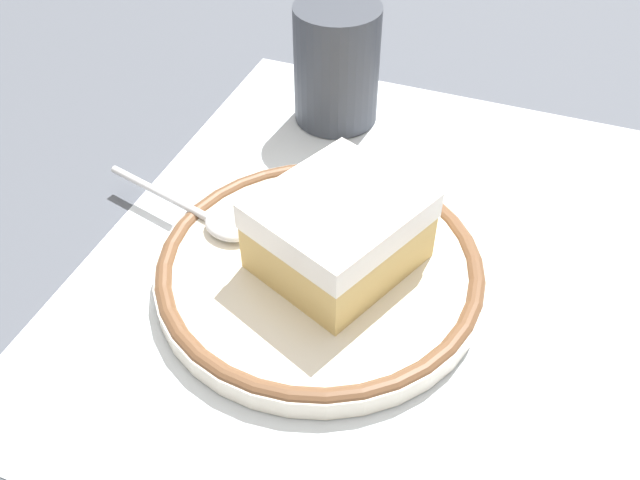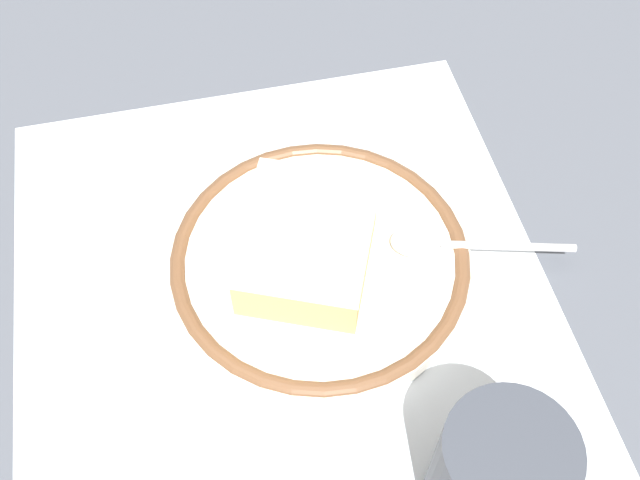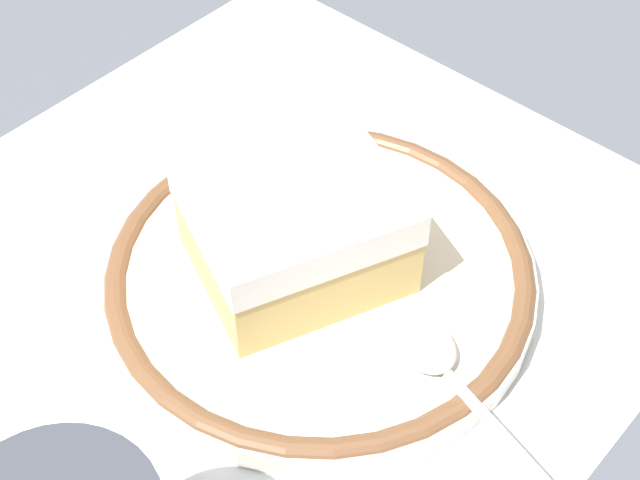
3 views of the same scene
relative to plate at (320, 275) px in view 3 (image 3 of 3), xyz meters
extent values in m
plane|color=#4C515B|center=(0.03, -0.03, -0.01)|extent=(2.40, 2.40, 0.00)
cube|color=silver|center=(0.03, -0.03, -0.01)|extent=(0.43, 0.36, 0.00)
cylinder|color=silver|center=(0.00, 0.00, 0.00)|extent=(0.21, 0.21, 0.01)
torus|color=brown|center=(0.00, 0.00, 0.00)|extent=(0.21, 0.21, 0.01)
cube|color=#DBB76B|center=(0.01, -0.01, 0.02)|extent=(0.12, 0.11, 0.03)
cube|color=white|center=(0.01, -0.01, 0.05)|extent=(0.12, 0.11, 0.02)
ellipsoid|color=silver|center=(0.01, 0.07, 0.01)|extent=(0.03, 0.04, 0.01)
cylinder|color=silver|center=(0.02, 0.13, 0.01)|extent=(0.03, 0.09, 0.01)
camera|label=1|loc=(-0.28, -0.11, 0.31)|focal=38.04mm
camera|label=2|loc=(0.28, -0.06, 0.44)|focal=42.45mm
camera|label=3|loc=(0.22, 0.20, 0.35)|focal=52.96mm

